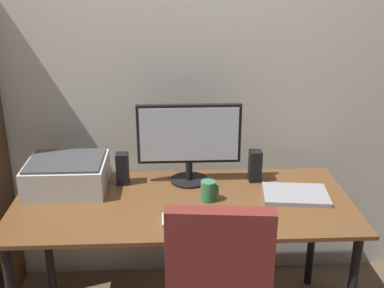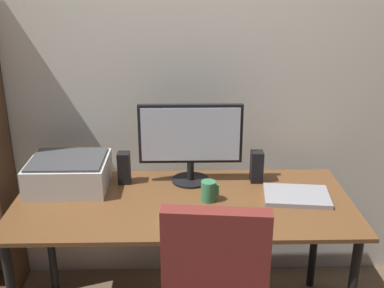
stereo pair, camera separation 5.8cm
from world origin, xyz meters
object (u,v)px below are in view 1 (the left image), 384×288
speaker_left (123,169)px  speaker_right (255,166)px  monitor (189,138)px  laptop (296,194)px  printer (67,174)px  desk (183,215)px  keyboard (194,219)px  coffee_mug (208,191)px  mouse (240,216)px

speaker_left → speaker_right: 0.70m
monitor → laptop: size_ratio=1.69×
speaker_left → monitor: bearing=1.3°
monitor → speaker_right: 0.39m
speaker_left → printer: size_ratio=0.43×
desk → keyboard: bearing=-77.0°
desk → coffee_mug: bearing=0.4°
mouse → printer: printer is taller
keyboard → speaker_right: speaker_right is taller
printer → monitor: bearing=5.2°
monitor → keyboard: bearing=-89.5°
desk → speaker_left: (-0.31, 0.22, 0.16)m
desk → laptop: size_ratio=5.20×
mouse → speaker_right: speaker_right is taller
keyboard → speaker_right: size_ratio=1.71×
speaker_right → printer: size_ratio=0.43×
printer → speaker_right: bearing=2.9°
coffee_mug → speaker_left: 0.49m
laptop → printer: size_ratio=0.80×
monitor → printer: size_ratio=1.35×
speaker_left → speaker_right: same height
desk → printer: (-0.59, 0.17, 0.16)m
monitor → printer: 0.66m
monitor → desk: bearing=-100.6°
desk → speaker_right: size_ratio=9.78×
monitor → speaker_left: size_ratio=3.17×
desk → speaker_left: speaker_left is taller
coffee_mug → monitor: bearing=110.4°
desk → monitor: monitor is taller
desk → keyboard: keyboard is taller
laptop → speaker_left: size_ratio=1.88×
keyboard → mouse: bearing=1.4°
laptop → coffee_mug: bearing=-170.6°
coffee_mug → printer: size_ratio=0.26×
keyboard → speaker_right: 0.55m
mouse → speaker_left: bearing=134.6°
desk → speaker_right: bearing=29.1°
printer → laptop: bearing=-7.3°
desk → speaker_left: 0.41m
desk → laptop: bearing=2.1°
desk → coffee_mug: (0.13, 0.00, 0.13)m
mouse → keyboard: bearing=172.7°
monitor → laptop: bearing=-21.4°
keyboard → laptop: 0.57m
monitor → printer: (-0.63, -0.06, -0.16)m
laptop → speaker_right: speaker_right is taller
mouse → speaker_left: speaker_left is taller
mouse → monitor: bearing=107.7°
laptop → speaker_right: (-0.17, 0.20, 0.07)m
keyboard → coffee_mug: 0.22m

